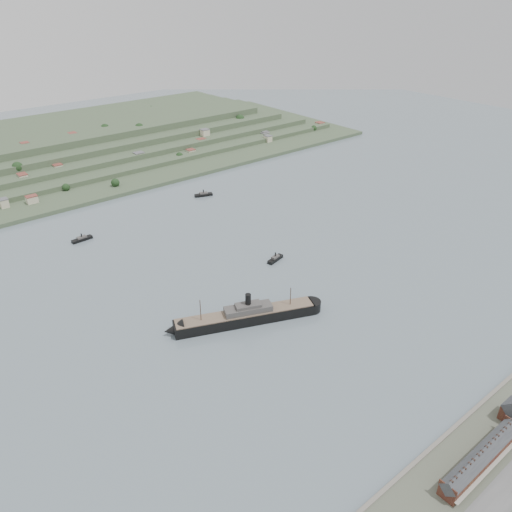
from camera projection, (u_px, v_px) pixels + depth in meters
ground at (259, 299)px, 344.60m from camera, size 1400.00×1400.00×0.00m
terrace_row at (481, 458)px, 221.89m from camera, size 55.60×9.80×11.07m
far_peninsula at (76, 146)px, 620.65m from camera, size 760.00×309.00×30.00m
steamship at (242, 317)px, 318.52m from camera, size 98.86×48.96×24.95m
tugboat at (275, 259)px, 390.53m from camera, size 16.50×7.98×7.18m
ferry_west at (82, 239)px, 420.82m from camera, size 17.63×5.77×6.52m
ferry_east at (204, 194)px, 507.30m from camera, size 18.76×10.86×6.80m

